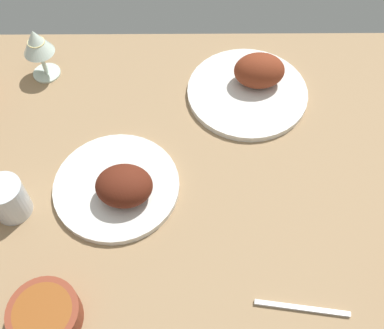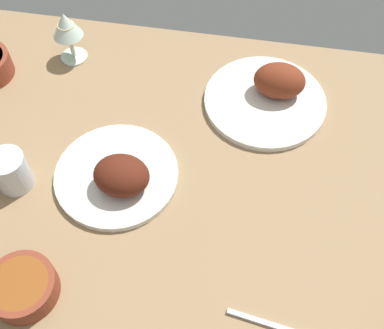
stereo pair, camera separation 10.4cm
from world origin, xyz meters
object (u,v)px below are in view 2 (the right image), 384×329
Objects in this scene: plate_center_main at (271,93)px; plate_near_viewer at (119,175)px; fork_loose at (274,326)px; water_tumbler at (11,171)px; bowl_soup at (22,287)px; wine_glass at (66,27)px.

plate_near_viewer is at bearing -135.84° from plate_center_main.
fork_loose is (5.31, -54.71, -2.32)cm from plate_center_main.
water_tumbler reaches higher than fork_loose.
water_tumbler is (-52.45, -33.29, 1.75)cm from plate_center_main.
bowl_soup is at bearing -112.82° from plate_near_viewer.
fork_loose is (57.76, -21.42, -4.07)cm from water_tumbler.
water_tumbler is at bearing 115.36° from bowl_soup.
wine_glass is at bearing 89.58° from water_tumbler.
plate_near_viewer is 3.04× the size of water_tumbler.
plate_center_main is 3.33× the size of water_tumbler.
water_tumbler is 0.51× the size of fork_loose.
plate_center_main is at bearing -7.12° from wine_glass.
plate_center_main is 69.97cm from bowl_soup.
bowl_soup is 64.11cm from wine_glass.
wine_glass is 84.51cm from fork_loose.
water_tumbler is (-22.23, -3.94, 1.69)cm from plate_near_viewer.
wine_glass is 40.18cm from water_tumbler.
wine_glass is at bearing 172.88° from plate_center_main.
bowl_soup is at bearing -169.97° from fork_loose.
plate_near_viewer is at bearing 10.06° from water_tumbler.
fork_loose is (57.47, -61.23, -9.53)cm from wine_glass.
water_tumbler is at bearing -147.59° from plate_center_main.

